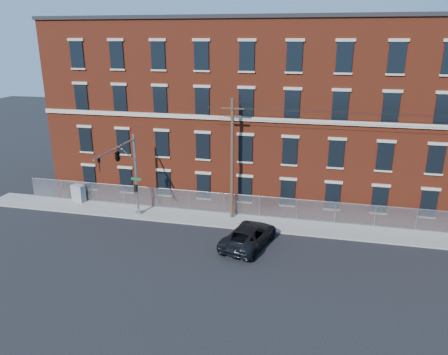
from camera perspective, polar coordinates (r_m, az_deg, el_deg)
ground at (r=32.12m, az=-4.59°, el=-9.00°), size 140.00×140.00×0.00m
sidewalk at (r=35.47m, az=16.97°, el=-6.94°), size 65.00×3.00×0.12m
mill_building at (r=41.73m, az=17.31°, el=8.43°), size 55.30×14.32×16.30m
chain_link_fence at (r=36.27m, az=17.00°, el=-4.65°), size 59.06×0.06×1.85m
traffic_signal_mast at (r=34.18m, az=-13.37°, el=1.98°), size 0.90×6.75×7.00m
utility_pole_near at (r=34.76m, az=1.10°, el=2.66°), size 1.80×0.28×10.00m
pickup_truck at (r=31.73m, az=3.32°, el=-7.71°), size 3.98×6.25×1.61m
utility_cabinet at (r=41.82m, az=-18.76°, el=-1.99°), size 1.39×0.95×1.58m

